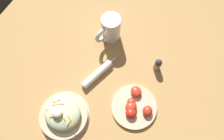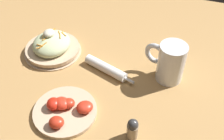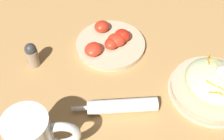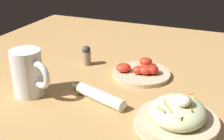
{
  "view_description": "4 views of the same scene",
  "coord_description": "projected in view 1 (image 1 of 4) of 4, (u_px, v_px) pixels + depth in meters",
  "views": [
    {
      "loc": [
        0.11,
        -0.25,
        0.88
      ],
      "look_at": [
        -0.05,
        0.06,
        0.07
      ],
      "focal_mm": 33.77,
      "sensor_mm": 36.0,
      "label": 1
    },
    {
      "loc": [
        0.53,
        0.27,
        0.67
      ],
      "look_at": [
        -0.04,
        0.07,
        0.08
      ],
      "focal_mm": 44.31,
      "sensor_mm": 36.0,
      "label": 2
    },
    {
      "loc": [
        -0.48,
        0.21,
        0.61
      ],
      "look_at": [
        -0.04,
        0.03,
        0.07
      ],
      "focal_mm": 50.29,
      "sensor_mm": 36.0,
      "label": 3
    },
    {
      "loc": [
        -0.76,
        -0.27,
        0.42
      ],
      "look_at": [
        -0.03,
        0.03,
        0.06
      ],
      "focal_mm": 46.87,
      "sensor_mm": 36.0,
      "label": 4
    }
  ],
  "objects": [
    {
      "name": "salt_shaker",
      "position": [
        158.0,
        64.0,
        0.93
      ],
      "size": [
        0.03,
        0.03,
        0.07
      ],
      "color": "gray",
      "rests_on": "ground_plane"
    },
    {
      "name": "ground_plane",
      "position": [
        117.0,
        92.0,
        0.92
      ],
      "size": [
        1.43,
        1.43,
        0.0
      ],
      "primitive_type": "plane",
      "color": "#B2844C"
    },
    {
      "name": "tomato_plate",
      "position": [
        134.0,
        106.0,
        0.88
      ],
      "size": [
        0.19,
        0.19,
        0.04
      ],
      "color": "#D1B28E",
      "rests_on": "ground_plane"
    },
    {
      "name": "napkin_roll",
      "position": [
        97.0,
        74.0,
        0.93
      ],
      "size": [
        0.08,
        0.19,
        0.03
      ],
      "color": "white",
      "rests_on": "ground_plane"
    },
    {
      "name": "salad_plate",
      "position": [
        63.0,
        115.0,
        0.85
      ],
      "size": [
        0.21,
        0.21,
        0.09
      ],
      "color": "#D1B28E",
      "rests_on": "ground_plane"
    },
    {
      "name": "beer_mug",
      "position": [
        111.0,
        30.0,
        0.97
      ],
      "size": [
        0.09,
        0.14,
        0.14
      ],
      "color": "white",
      "rests_on": "ground_plane"
    }
  ]
}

